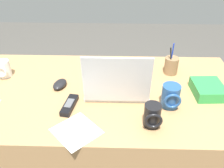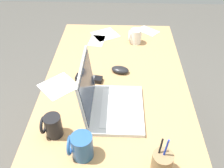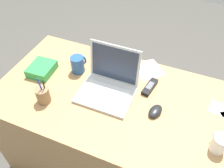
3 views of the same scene
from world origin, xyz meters
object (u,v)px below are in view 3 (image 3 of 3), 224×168
object	(u,v)px
coffee_mug_spare	(101,56)
pen_holder	(43,95)
snack_bag	(42,69)
coffee_mug_white	(219,143)
computer_mouse	(155,111)
laptop	(108,84)
cordless_phone	(150,87)
coffee_mug_tall	(78,64)

from	to	relation	value
coffee_mug_spare	pen_holder	size ratio (longest dim) A/B	0.58
snack_bag	coffee_mug_white	bearing A→B (deg)	-7.07
computer_mouse	pen_holder	world-z (taller)	pen_holder
laptop	coffee_mug_spare	xyz separation A→B (m)	(-0.15, 0.22, -0.00)
coffee_mug_white	pen_holder	bearing A→B (deg)	-176.04
cordless_phone	pen_holder	xyz separation A→B (m)	(-0.52, -0.32, 0.04)
laptop	snack_bag	distance (m)	0.45
laptop	computer_mouse	size ratio (longest dim) A/B	3.14
laptop	coffee_mug_spare	world-z (taller)	laptop
coffee_mug_spare	coffee_mug_white	bearing A→B (deg)	-25.48
laptop	computer_mouse	xyz separation A→B (m)	(0.30, -0.05, -0.04)
coffee_mug_spare	cordless_phone	distance (m)	0.38
computer_mouse	coffee_mug_white	world-z (taller)	coffee_mug_white
pen_holder	snack_bag	world-z (taller)	pen_holder
laptop	coffee_mug_spare	bearing A→B (deg)	124.00
laptop	snack_bag	size ratio (longest dim) A/B	1.91
coffee_mug_spare	pen_holder	world-z (taller)	pen_holder
cordless_phone	snack_bag	size ratio (longest dim) A/B	0.91
coffee_mug_white	cordless_phone	distance (m)	0.48
snack_bag	cordless_phone	bearing A→B (deg)	10.65
pen_holder	coffee_mug_spare	bearing A→B (deg)	70.45
laptop	cordless_phone	distance (m)	0.25
coffee_mug_spare	coffee_mug_tall	bearing A→B (deg)	-126.35
coffee_mug_tall	coffee_mug_spare	bearing A→B (deg)	53.65
laptop	cordless_phone	world-z (taller)	laptop
coffee_mug_spare	pen_holder	bearing A→B (deg)	-109.55
computer_mouse	pen_holder	bearing A→B (deg)	-150.67
computer_mouse	snack_bag	world-z (taller)	snack_bag
coffee_mug_white	pen_holder	size ratio (longest dim) A/B	0.52
laptop	cordless_phone	bearing A→B (deg)	27.29
pen_holder	snack_bag	bearing A→B (deg)	127.12
computer_mouse	coffee_mug_white	bearing A→B (deg)	-1.36
pen_holder	laptop	bearing A→B (deg)	34.90
coffee_mug_spare	computer_mouse	bearing A→B (deg)	-31.62
pen_holder	computer_mouse	bearing A→B (deg)	14.72
coffee_mug_spare	cordless_phone	size ratio (longest dim) A/B	0.70
pen_holder	coffee_mug_tall	bearing A→B (deg)	79.48
computer_mouse	coffee_mug_spare	bearing A→B (deg)	162.99
coffee_mug_white	coffee_mug_spare	bearing A→B (deg)	154.52
coffee_mug_white	coffee_mug_tall	xyz separation A→B (m)	(-0.86, 0.23, 0.01)
coffee_mug_white	pen_holder	xyz separation A→B (m)	(-0.92, -0.06, 0.00)
snack_bag	coffee_mug_spare	bearing A→B (deg)	37.78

